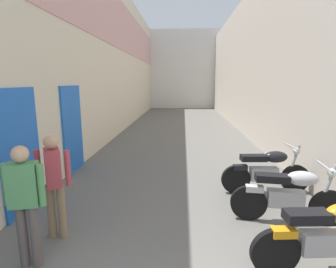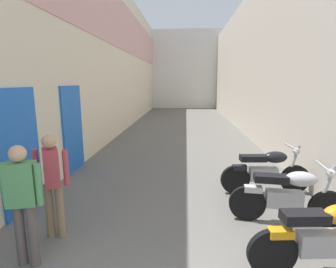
{
  "view_description": "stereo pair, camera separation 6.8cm",
  "coord_description": "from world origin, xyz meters",
  "px_view_note": "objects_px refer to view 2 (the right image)",
  "views": [
    {
      "loc": [
        0.08,
        -0.92,
        2.3
      ],
      "look_at": [
        -0.31,
        5.94,
        0.94
      ],
      "focal_mm": 28.27,
      "sensor_mm": 36.0,
      "label": 1
    },
    {
      "loc": [
        0.15,
        -0.91,
        2.3
      ],
      "look_at": [
        -0.31,
        5.94,
        0.94
      ],
      "focal_mm": 28.27,
      "sensor_mm": 36.0,
      "label": 2
    }
  ],
  "objects_px": {
    "motorcycle_fourth": "(266,170)",
    "pedestrian_mid_alley": "(52,179)",
    "pedestrian_by_doorway": "(22,198)",
    "motorcycle_second": "(326,237)",
    "motorcycle_third": "(288,195)"
  },
  "relations": [
    {
      "from": "motorcycle_fourth",
      "to": "pedestrian_mid_alley",
      "type": "xyz_separation_m",
      "value": [
        -3.6,
        -1.82,
        0.42
      ]
    },
    {
      "from": "motorcycle_fourth",
      "to": "pedestrian_mid_alley",
      "type": "distance_m",
      "value": 4.06
    },
    {
      "from": "motorcycle_second",
      "to": "motorcycle_third",
      "type": "bearing_deg",
      "value": 90.0
    },
    {
      "from": "motorcycle_fourth",
      "to": "pedestrian_by_doorway",
      "type": "height_order",
      "value": "pedestrian_by_doorway"
    },
    {
      "from": "motorcycle_third",
      "to": "pedestrian_mid_alley",
      "type": "height_order",
      "value": "pedestrian_mid_alley"
    },
    {
      "from": "motorcycle_second",
      "to": "motorcycle_third",
      "type": "height_order",
      "value": "same"
    },
    {
      "from": "motorcycle_second",
      "to": "pedestrian_by_doorway",
      "type": "bearing_deg",
      "value": -178.87
    },
    {
      "from": "motorcycle_third",
      "to": "pedestrian_mid_alley",
      "type": "distance_m",
      "value": 3.68
    },
    {
      "from": "motorcycle_fourth",
      "to": "pedestrian_mid_alley",
      "type": "height_order",
      "value": "pedestrian_mid_alley"
    },
    {
      "from": "motorcycle_second",
      "to": "motorcycle_third",
      "type": "xyz_separation_m",
      "value": [
        -0.0,
        1.19,
        0.0
      ]
    },
    {
      "from": "pedestrian_by_doorway",
      "to": "pedestrian_mid_alley",
      "type": "relative_size",
      "value": 1.0
    },
    {
      "from": "pedestrian_by_doorway",
      "to": "motorcycle_fourth",
      "type": "bearing_deg",
      "value": 34.1
    },
    {
      "from": "motorcycle_third",
      "to": "motorcycle_fourth",
      "type": "bearing_deg",
      "value": 90.0
    },
    {
      "from": "motorcycle_third",
      "to": "pedestrian_by_doorway",
      "type": "height_order",
      "value": "pedestrian_by_doorway"
    },
    {
      "from": "motorcycle_fourth",
      "to": "pedestrian_by_doorway",
      "type": "bearing_deg",
      "value": -145.9
    }
  ]
}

